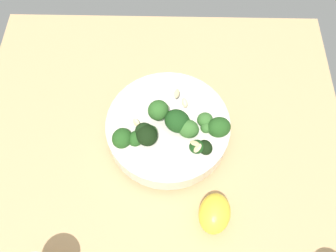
{
  "coord_description": "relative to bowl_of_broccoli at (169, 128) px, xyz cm",
  "views": [
    {
      "loc": [
        -2.36,
        25.98,
        62.3
      ],
      "look_at": [
        -1.74,
        -4.87,
        4.0
      ],
      "focal_mm": 38.47,
      "sensor_mm": 36.0,
      "label": 1
    }
  ],
  "objects": [
    {
      "name": "lemon_wedge",
      "position": [
        -8.0,
        15.28,
        -1.24
      ],
      "size": [
        6.73,
        7.95,
        4.86
      ],
      "primitive_type": "ellipsoid",
      "rotation": [
        0.0,
        0.0,
        4.48
      ],
      "color": "yellow",
      "rests_on": "ground_plane"
    },
    {
      "name": "ground_plane",
      "position": [
        1.84,
        4.6,
        -6.08
      ],
      "size": [
        71.94,
        71.94,
        4.82
      ],
      "primitive_type": "cube",
      "color": "tan"
    },
    {
      "name": "bowl_of_broccoli",
      "position": [
        0.0,
        0.0,
        0.0
      ],
      "size": [
        23.2,
        22.67,
        10.6
      ],
      "color": "silver",
      "rests_on": "ground_plane"
    }
  ]
}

